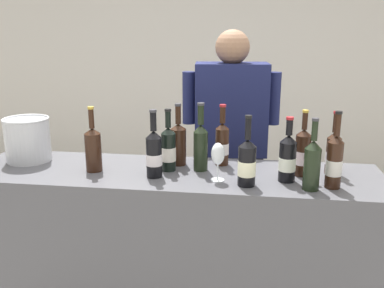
{
  "coord_description": "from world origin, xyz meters",
  "views": [
    {
      "loc": [
        0.38,
        -1.99,
        1.69
      ],
      "look_at": [
        0.1,
        0.0,
        1.15
      ],
      "focal_mm": 39.3,
      "sensor_mm": 36.0,
      "label": 1
    }
  ],
  "objects": [
    {
      "name": "wall_back",
      "position": [
        0.0,
        2.6,
        1.4
      ],
      "size": [
        8.0,
        0.1,
        2.8
      ],
      "primitive_type": "cube",
      "color": "beige",
      "rests_on": "ground_plane"
    },
    {
      "name": "counter",
      "position": [
        0.0,
        0.0,
        0.5
      ],
      "size": [
        2.11,
        0.54,
        1.0
      ],
      "primitive_type": "cube",
      "color": "#4C4C51",
      "rests_on": "ground_plane"
    },
    {
      "name": "wine_bottle_1",
      "position": [
        0.79,
        0.08,
        1.11
      ],
      "size": [
        0.07,
        0.07,
        0.32
      ],
      "color": "black",
      "rests_on": "counter"
    },
    {
      "name": "person_server",
      "position": [
        0.26,
        0.59,
        0.83
      ],
      "size": [
        0.6,
        0.28,
        1.7
      ],
      "color": "black",
      "rests_on": "ground_plane"
    },
    {
      "name": "wine_bottle_0",
      "position": [
        0.66,
        -0.16,
        1.12
      ],
      "size": [
        0.07,
        0.07,
        0.33
      ],
      "color": "black",
      "rests_on": "counter"
    },
    {
      "name": "wine_bottle_11",
      "position": [
        0.37,
        -0.14,
        1.11
      ],
      "size": [
        0.08,
        0.08,
        0.33
      ],
      "color": "black",
      "rests_on": "counter"
    },
    {
      "name": "wine_bottle_5",
      "position": [
        0.01,
        0.12,
        1.12
      ],
      "size": [
        0.08,
        0.08,
        0.33
      ],
      "color": "black",
      "rests_on": "counter"
    },
    {
      "name": "wine_glass",
      "position": [
        0.24,
        -0.1,
        1.13
      ],
      "size": [
        0.07,
        0.07,
        0.19
      ],
      "color": "silver",
      "rests_on": "counter"
    },
    {
      "name": "wine_bottle_7",
      "position": [
        -0.03,
        0.02,
        1.11
      ],
      "size": [
        0.08,
        0.08,
        0.32
      ],
      "color": "black",
      "rests_on": "counter"
    },
    {
      "name": "wine_bottle_9",
      "position": [
        0.56,
        -0.06,
        1.11
      ],
      "size": [
        0.08,
        0.08,
        0.31
      ],
      "color": "black",
      "rests_on": "counter"
    },
    {
      "name": "wine_bottle_3",
      "position": [
        0.64,
        0.04,
        1.12
      ],
      "size": [
        0.08,
        0.08,
        0.33
      ],
      "color": "black",
      "rests_on": "counter"
    },
    {
      "name": "wine_bottle_6",
      "position": [
        0.24,
        0.15,
        1.12
      ],
      "size": [
        0.07,
        0.07,
        0.33
      ],
      "color": "black",
      "rests_on": "counter"
    },
    {
      "name": "wine_bottle_4",
      "position": [
        -0.4,
        -0.04,
        1.12
      ],
      "size": [
        0.08,
        0.08,
        0.33
      ],
      "color": "black",
      "rests_on": "counter"
    },
    {
      "name": "ice_bucket",
      "position": [
        -0.82,
        0.08,
        1.12
      ],
      "size": [
        0.25,
        0.25,
        0.24
      ],
      "color": "silver",
      "rests_on": "counter"
    },
    {
      "name": "wine_bottle_10",
      "position": [
        -0.08,
        -0.08,
        1.12
      ],
      "size": [
        0.08,
        0.08,
        0.33
      ],
      "color": "black",
      "rests_on": "counter"
    },
    {
      "name": "wine_bottle_2",
      "position": [
        0.14,
        0.05,
        1.13
      ],
      "size": [
        0.07,
        0.07,
        0.35
      ],
      "color": "black",
      "rests_on": "counter"
    },
    {
      "name": "wine_bottle_8",
      "position": [
        0.76,
        -0.12,
        1.12
      ],
      "size": [
        0.07,
        0.07,
        0.35
      ],
      "color": "black",
      "rests_on": "counter"
    }
  ]
}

